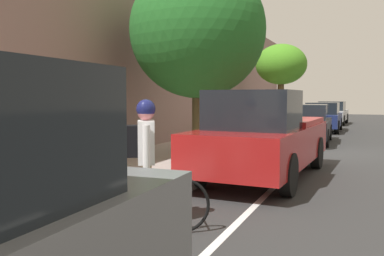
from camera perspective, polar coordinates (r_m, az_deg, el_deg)
The scene contains 14 objects.
ground at distance 14.44m, azimuth 17.90°, elevation -3.13°, with size 64.78×64.78×0.00m, color #2D2D2D.
sidewalk at distance 15.23m, azimuth 3.36°, elevation -2.31°, with size 3.63×40.49×0.12m, color #AD9B93.
curb_edge at distance 14.72m, azimuth 10.35°, elevation -2.61°, with size 0.16×40.49×0.12m, color gray.
lane_stripe_bike_edge at distance 14.49m, azimuth 16.04°, elevation -3.05°, with size 0.12×40.49×0.01m, color white.
building_facade at distance 15.99m, azimuth -3.68°, elevation 8.78°, with size 0.50×40.49×6.13m, color #886861.
parked_sedan_silver_nearest at distance 29.26m, azimuth 18.71°, elevation 1.98°, with size 1.96×4.46×1.52m.
parked_sedan_dark_blue_second at distance 22.97m, azimuth 17.53°, elevation 1.44°, with size 1.85×4.41×1.52m.
parked_sedan_black_mid at distance 17.02m, azimuth 15.46°, elevation 0.56°, with size 1.97×4.46×1.52m.
parked_pickup_red_far at distance 9.40m, azimuth 9.81°, elevation -1.34°, with size 2.21×5.39×1.95m.
bicycle_at_curb at distance 5.56m, azimuth -6.78°, elevation -10.55°, with size 1.56×0.94×0.79m.
cyclist_with_backpack at distance 5.91m, azimuth -6.61°, elevation -2.73°, with size 0.52×0.55×1.78m.
street_tree_near_cyclist at distance 23.72m, azimuth 12.17°, elevation 8.47°, with size 2.81×2.81×4.61m.
street_tree_mid_block at distance 11.86m, azimuth 0.77°, elevation 13.23°, with size 3.79×3.79×5.43m.
fire_hydrant at distance 11.23m, azimuth 4.16°, elevation -2.18°, with size 0.22×0.22×0.84m.
Camera 1 is at (-1.18, 14.28, 1.81)m, focal length 38.75 mm.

